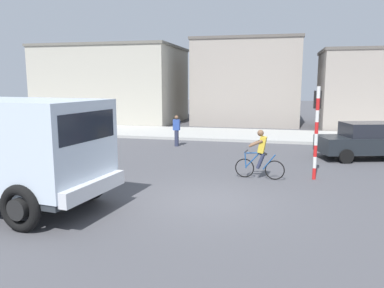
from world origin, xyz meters
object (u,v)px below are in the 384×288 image
(car_red_near, at_px, (366,141))
(truck_foreground, at_px, (8,146))
(traffic_light_pole, at_px, (317,120))
(cyclist, at_px, (260,154))
(pedestrian_near_kerb, at_px, (177,130))

(car_red_near, bearing_deg, truck_foreground, -139.95)
(traffic_light_pole, distance_m, car_red_near, 4.96)
(cyclist, relative_size, car_red_near, 0.40)
(traffic_light_pole, height_order, car_red_near, traffic_light_pole)
(cyclist, height_order, pedestrian_near_kerb, cyclist)
(cyclist, distance_m, traffic_light_pole, 2.24)
(traffic_light_pole, relative_size, car_red_near, 0.74)
(truck_foreground, relative_size, cyclist, 3.30)
(car_red_near, height_order, pedestrian_near_kerb, pedestrian_near_kerb)
(car_red_near, bearing_deg, pedestrian_near_kerb, 171.52)
(cyclist, bearing_deg, truck_foreground, -144.66)
(cyclist, relative_size, pedestrian_near_kerb, 1.07)
(cyclist, xyz_separation_m, car_red_near, (4.35, 4.49, -0.05))
(cyclist, distance_m, car_red_near, 6.25)
(pedestrian_near_kerb, bearing_deg, cyclist, -51.68)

